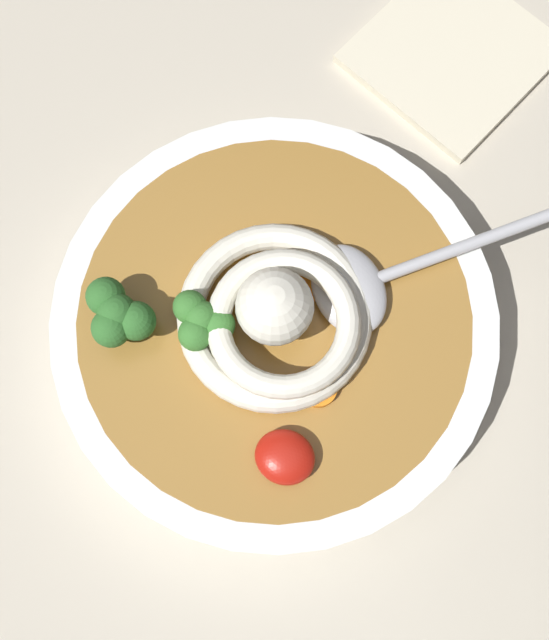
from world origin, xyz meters
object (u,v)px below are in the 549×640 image
Objects in this scene: soup_spoon at (370,281)px; soup_bowl at (274,329)px; noodle_pile at (277,316)px; folded_napkin at (452,53)px.

soup_bowl is at bearing 180.00° from soup_spoon.
soup_spoon is (4.42, 4.34, -0.84)cm from noodle_pile.
soup_spoon reaches higher than folded_napkin.
noodle_pile is at bearing -177.94° from soup_spoon.
folded_napkin is at bearing 80.57° from noodle_pile.
folded_napkin is (-0.27, 20.62, -5.07)cm from soup_spoon.
soup_bowl is 3.91cm from noodle_pile.
soup_bowl reaches higher than folded_napkin.
soup_spoon is 21.24cm from folded_napkin.
noodle_pile is 25.98cm from folded_napkin.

